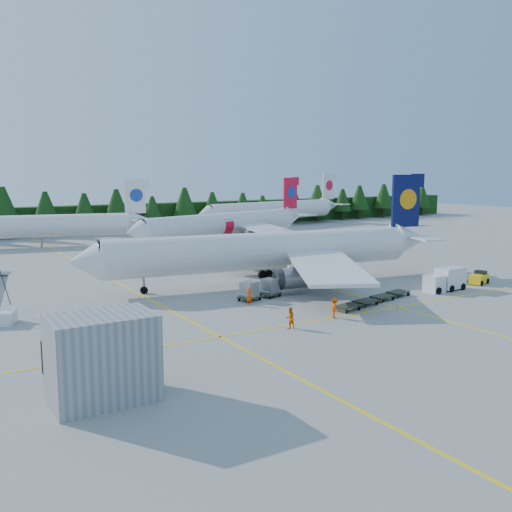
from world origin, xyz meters
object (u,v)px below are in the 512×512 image
airliner_navy (257,252)px  baggage_tug (479,278)px  service_truck (444,280)px  airliner_red (220,225)px

airliner_navy → baggage_tug: 26.99m
airliner_navy → baggage_tug: (23.04, -13.69, -3.21)m
service_truck → baggage_tug: service_truck is taller
service_truck → airliner_navy: bearing=136.8°
airliner_navy → airliner_red: 38.58m
airliner_navy → airliner_red: (13.85, 36.01, -0.26)m
airliner_navy → airliner_red: size_ratio=1.09×
airliner_red → service_truck: (2.49, -50.19, -2.40)m
baggage_tug → airliner_navy: bearing=132.3°
baggage_tug → service_truck: bearing=167.2°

